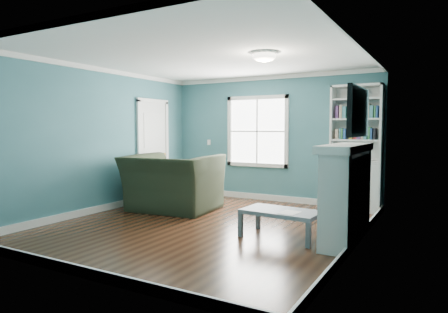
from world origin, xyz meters
The scene contains 13 objects.
floor centered at (0.00, 0.00, 0.00)m, with size 5.00×5.00×0.00m, color black.
room_walls centered at (0.00, 0.00, 1.58)m, with size 5.00×5.00×5.00m.
trim centered at (0.00, 0.00, 1.24)m, with size 4.50×5.00×2.60m.
window centered at (-0.30, 2.49, 1.45)m, with size 1.40×0.06×1.50m.
bookshelf centered at (1.77, 2.30, 0.92)m, with size 0.90×0.35×2.31m.
fireplace centered at (2.08, 0.20, 0.64)m, with size 0.44×1.58×1.30m.
tv centered at (2.20, 0.20, 1.72)m, with size 0.06×1.10×0.65m, color black.
door centered at (-2.22, 1.40, 1.07)m, with size 0.12×0.98×2.17m.
ceiling_fixture centered at (0.90, 0.10, 2.55)m, with size 0.38×0.38×0.15m.
light_switch centered at (-1.50, 2.48, 1.20)m, with size 0.08×0.01×0.12m, color white.
recliner centered at (-1.19, 0.69, 0.69)m, with size 1.57×1.02×1.37m, color #232D1C.
coffee_table centered at (1.25, -0.08, 0.33)m, with size 1.09×0.64×0.38m.
paper_sheet centered at (1.41, -0.20, 0.39)m, with size 0.23×0.29×0.00m, color white.
Camera 1 is at (3.24, -5.22, 1.51)m, focal length 32.00 mm.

